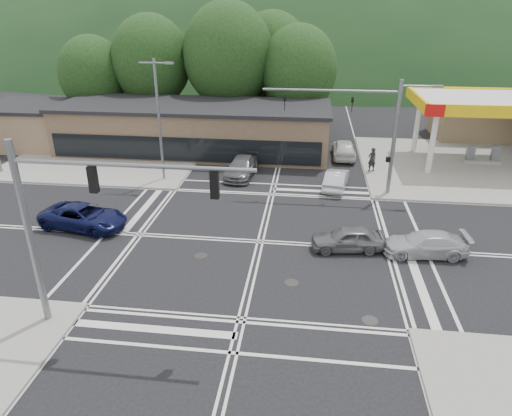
# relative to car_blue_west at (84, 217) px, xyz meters

# --- Properties ---
(ground) EXTENTS (120.00, 120.00, 0.00)m
(ground) POSITION_rel_car_blue_west_xyz_m (10.79, -0.50, -0.73)
(ground) COLOR black
(ground) RESTS_ON ground
(sidewalk_ne) EXTENTS (16.00, 16.00, 0.15)m
(sidewalk_ne) POSITION_rel_car_blue_west_xyz_m (25.79, 14.50, -0.65)
(sidewalk_ne) COLOR gray
(sidewalk_ne) RESTS_ON ground
(sidewalk_nw) EXTENTS (16.00, 16.00, 0.15)m
(sidewalk_nw) POSITION_rel_car_blue_west_xyz_m (-4.21, 14.50, -0.65)
(sidewalk_nw) COLOR gray
(sidewalk_nw) RESTS_ON ground
(gas_station_canopy) EXTENTS (12.32, 8.34, 5.75)m
(gas_station_canopy) POSITION_rel_car_blue_west_xyz_m (27.77, 15.49, 4.31)
(gas_station_canopy) COLOR silver
(gas_station_canopy) RESTS_ON ground
(convenience_store) EXTENTS (10.00, 6.00, 3.80)m
(convenience_store) POSITION_rel_car_blue_west_xyz_m (30.79, 24.50, 1.17)
(convenience_store) COLOR #846B4F
(convenience_store) RESTS_ON ground
(commercial_row) EXTENTS (24.00, 8.00, 4.00)m
(commercial_row) POSITION_rel_car_blue_west_xyz_m (2.79, 16.50, 1.27)
(commercial_row) COLOR brown
(commercial_row) RESTS_ON ground
(commercial_nw) EXTENTS (8.00, 7.00, 3.60)m
(commercial_nw) POSITION_rel_car_blue_west_xyz_m (-13.21, 16.50, 1.07)
(commercial_nw) COLOR #846B4F
(commercial_nw) RESTS_ON ground
(hill_north) EXTENTS (252.00, 126.00, 140.00)m
(hill_north) POSITION_rel_car_blue_west_xyz_m (10.79, 89.50, -0.73)
(hill_north) COLOR #18371A
(hill_north) RESTS_ON ground
(tree_n_a) EXTENTS (8.00, 8.00, 11.75)m
(tree_n_a) POSITION_rel_car_blue_west_xyz_m (-3.21, 23.50, 6.41)
(tree_n_a) COLOR #382619
(tree_n_a) RESTS_ON ground
(tree_n_b) EXTENTS (9.00, 9.00, 12.98)m
(tree_n_b) POSITION_rel_car_blue_west_xyz_m (4.79, 23.50, 7.06)
(tree_n_b) COLOR #382619
(tree_n_b) RESTS_ON ground
(tree_n_c) EXTENTS (7.60, 7.60, 10.87)m
(tree_n_c) POSITION_rel_car_blue_west_xyz_m (11.79, 23.50, 5.76)
(tree_n_c) COLOR #382619
(tree_n_c) RESTS_ON ground
(tree_n_d) EXTENTS (6.80, 6.80, 9.76)m
(tree_n_d) POSITION_rel_car_blue_west_xyz_m (-9.21, 22.50, 5.11)
(tree_n_d) COLOR #382619
(tree_n_d) RESTS_ON ground
(tree_n_e) EXTENTS (8.40, 8.40, 11.98)m
(tree_n_e) POSITION_rel_car_blue_west_xyz_m (8.79, 27.50, 6.41)
(tree_n_e) COLOR #382619
(tree_n_e) RESTS_ON ground
(streetlight_nw) EXTENTS (2.50, 0.25, 9.00)m
(streetlight_nw) POSITION_rel_car_blue_west_xyz_m (2.34, 8.50, 4.32)
(streetlight_nw) COLOR slate
(streetlight_nw) RESTS_ON ground
(signal_mast_ne) EXTENTS (11.65, 0.30, 8.00)m
(signal_mast_ne) POSITION_rel_car_blue_west_xyz_m (17.73, 7.70, 4.34)
(signal_mast_ne) COLOR slate
(signal_mast_ne) RESTS_ON ground
(signal_mast_sw) EXTENTS (9.14, 0.28, 8.00)m
(signal_mast_sw) POSITION_rel_car_blue_west_xyz_m (4.40, -8.70, 4.39)
(signal_mast_sw) COLOR slate
(signal_mast_sw) RESTS_ON ground
(car_blue_west) EXTENTS (5.57, 3.23, 1.46)m
(car_blue_west) POSITION_rel_car_blue_west_xyz_m (0.00, 0.00, 0.00)
(car_blue_west) COLOR #0D123C
(car_blue_west) RESTS_ON ground
(car_grey_center) EXTENTS (4.15, 2.11, 1.35)m
(car_grey_center) POSITION_rel_car_blue_west_xyz_m (15.65, -0.80, -0.05)
(car_grey_center) COLOR slate
(car_grey_center) RESTS_ON ground
(car_silver_east) EXTENTS (4.59, 2.11, 1.30)m
(car_silver_east) POSITION_rel_car_blue_west_xyz_m (19.75, -0.87, -0.08)
(car_silver_east) COLOR #BBBDC3
(car_silver_east) RESTS_ON ground
(car_queue_a) EXTENTS (2.14, 4.37, 1.38)m
(car_queue_a) POSITION_rel_car_blue_west_xyz_m (15.37, 8.50, -0.04)
(car_queue_a) COLOR silver
(car_queue_a) RESTS_ON ground
(car_queue_b) EXTENTS (2.00, 4.81, 1.63)m
(car_queue_b) POSITION_rel_car_blue_west_xyz_m (16.29, 16.03, 0.09)
(car_queue_b) COLOR silver
(car_queue_b) RESTS_ON ground
(car_northbound) EXTENTS (2.44, 5.15, 1.45)m
(car_northbound) POSITION_rel_car_blue_west_xyz_m (8.08, 10.22, -0.00)
(car_northbound) COLOR #555759
(car_northbound) RESTS_ON ground
(pedestrian) EXTENTS (0.83, 0.70, 1.93)m
(pedestrian) POSITION_rel_car_blue_west_xyz_m (18.29, 12.22, 0.39)
(pedestrian) COLOR black
(pedestrian) RESTS_ON sidewalk_ne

